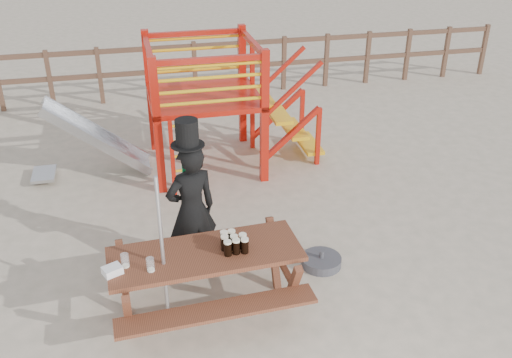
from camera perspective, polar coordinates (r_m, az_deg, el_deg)
name	(u,v)px	position (r m, az deg, el deg)	size (l,w,h in m)	color
ground	(238,301)	(6.61, -1.81, -12.13)	(60.00, 60.00, 0.00)	beige
back_fence	(171,65)	(12.52, -8.47, 11.24)	(15.09, 0.09, 1.20)	brown
playground_fort	(199,104)	(9.19, -5.69, 7.49)	(4.71, 1.84, 2.10)	#B3180B
picnic_table	(206,274)	(6.21, -4.99, -9.48)	(2.08, 1.48, 0.78)	brown
man_with_hat	(192,207)	(6.64, -6.47, -2.81)	(0.69, 0.55, 1.97)	black
metal_pole	(163,255)	(5.87, -9.30, -7.49)	(0.04, 0.04, 1.78)	#B2B2B7
parasol_base	(321,261)	(7.16, 6.55, -8.17)	(0.50, 0.50, 0.21)	#3C3C42
paper_bag	(112,270)	(5.87, -14.17, -8.85)	(0.18, 0.14, 0.08)	white
stout_pints	(233,243)	(6.01, -2.29, -6.38)	(0.28, 0.27, 0.17)	black
empty_glasses	(138,263)	(5.86, -11.75, -8.23)	(0.32, 0.21, 0.15)	silver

